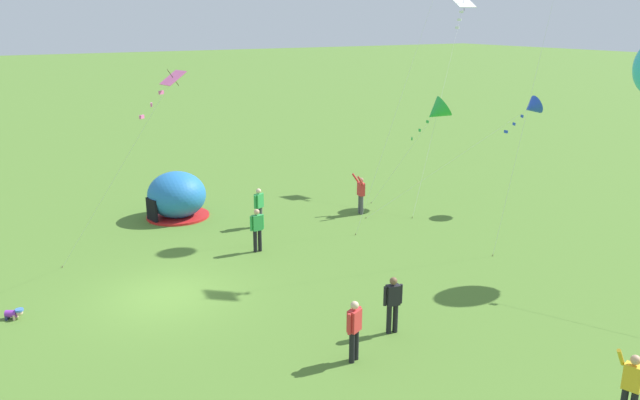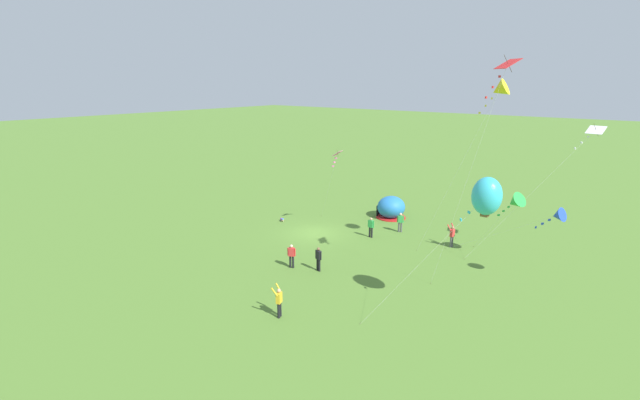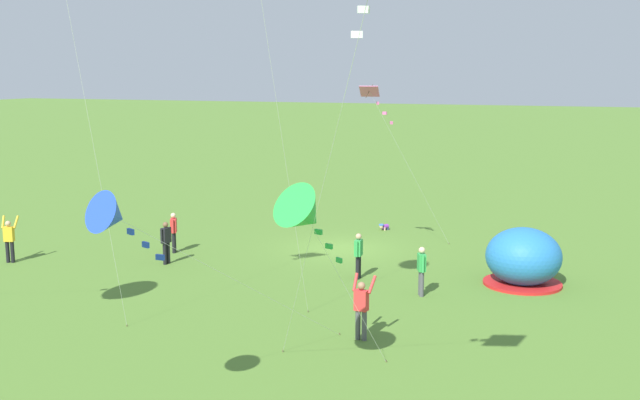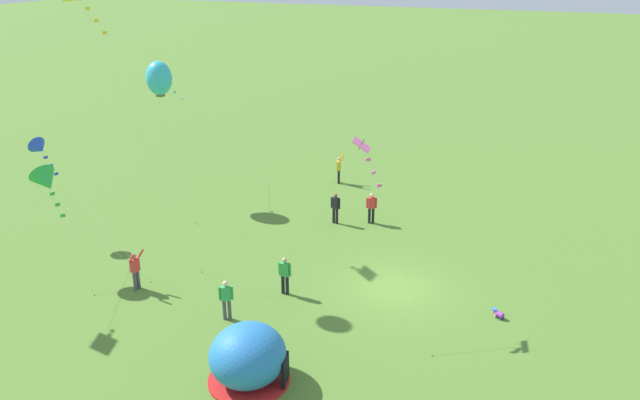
{
  "view_description": "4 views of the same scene",
  "coord_description": "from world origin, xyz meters",
  "px_view_note": "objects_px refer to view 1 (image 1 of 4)",
  "views": [
    {
      "loc": [
        18.66,
        -4.97,
        8.75
      ],
      "look_at": [
        3.28,
        3.92,
        3.53
      ],
      "focal_mm": 35.0,
      "sensor_mm": 36.0,
      "label": 1
    },
    {
      "loc": [
        26.9,
        21.74,
        12.57
      ],
      "look_at": [
        2.02,
        2.2,
        3.8
      ],
      "focal_mm": 24.0,
      "sensor_mm": 36.0,
      "label": 2
    },
    {
      "loc": [
        -10.38,
        30.07,
        7.6
      ],
      "look_at": [
        -0.45,
        3.68,
        2.78
      ],
      "focal_mm": 42.0,
      "sensor_mm": 36.0,
      "label": 3
    },
    {
      "loc": [
        -23.43,
        -5.85,
        13.65
      ],
      "look_at": [
        2.76,
        4.66,
        2.46
      ],
      "focal_mm": 35.0,
      "sensor_mm": 36.0,
      "label": 4
    }
  ],
  "objects_px": {
    "toddler_crawling": "(14,313)",
    "kite_white": "(463,8)",
    "person_flying_kite": "(361,193)",
    "person_arms_raised": "(631,385)",
    "person_far_back": "(259,205)",
    "kite_pink": "(166,88)",
    "person_strolling": "(393,302)",
    "kite_blue": "(531,107)",
    "person_near_tent": "(257,228)",
    "popup_tent": "(177,196)",
    "kite_green": "(437,112)",
    "person_with_toddler": "(354,328)"
  },
  "relations": [
    {
      "from": "toddler_crawling",
      "to": "kite_white",
      "type": "bearing_deg",
      "value": 105.16
    },
    {
      "from": "person_flying_kite",
      "to": "person_arms_raised",
      "type": "xyz_separation_m",
      "value": [
        15.97,
        -3.47,
        0.0
      ]
    },
    {
      "from": "person_far_back",
      "to": "kite_white",
      "type": "distance_m",
      "value": 15.3
    },
    {
      "from": "person_arms_raised",
      "to": "kite_pink",
      "type": "distance_m",
      "value": 15.75
    },
    {
      "from": "person_strolling",
      "to": "person_far_back",
      "type": "distance_m",
      "value": 10.57
    },
    {
      "from": "toddler_crawling",
      "to": "person_arms_raised",
      "type": "relative_size",
      "value": 0.29
    },
    {
      "from": "kite_blue",
      "to": "toddler_crawling",
      "type": "bearing_deg",
      "value": -88.4
    },
    {
      "from": "person_near_tent",
      "to": "kite_white",
      "type": "relative_size",
      "value": 0.17
    },
    {
      "from": "popup_tent",
      "to": "kite_white",
      "type": "relative_size",
      "value": 0.28
    },
    {
      "from": "person_arms_raised",
      "to": "kite_green",
      "type": "distance_m",
      "value": 18.05
    },
    {
      "from": "kite_green",
      "to": "kite_blue",
      "type": "bearing_deg",
      "value": 47.45
    },
    {
      "from": "person_flying_kite",
      "to": "kite_green",
      "type": "relative_size",
      "value": 0.37
    },
    {
      "from": "popup_tent",
      "to": "toddler_crawling",
      "type": "distance_m",
      "value": 10.42
    },
    {
      "from": "popup_tent",
      "to": "kite_white",
      "type": "height_order",
      "value": "kite_white"
    },
    {
      "from": "popup_tent",
      "to": "kite_pink",
      "type": "distance_m",
      "value": 8.58
    },
    {
      "from": "person_near_tent",
      "to": "kite_pink",
      "type": "distance_m",
      "value": 6.49
    },
    {
      "from": "person_far_back",
      "to": "toddler_crawling",
      "type": "bearing_deg",
      "value": -67.44
    },
    {
      "from": "person_with_toddler",
      "to": "kite_green",
      "type": "height_order",
      "value": "kite_green"
    },
    {
      "from": "person_arms_raised",
      "to": "kite_blue",
      "type": "bearing_deg",
      "value": 140.21
    },
    {
      "from": "person_with_toddler",
      "to": "kite_green",
      "type": "xyz_separation_m",
      "value": [
        -10.65,
        11.54,
        3.47
      ]
    },
    {
      "from": "person_strolling",
      "to": "person_flying_kite",
      "type": "xyz_separation_m",
      "value": [
        -9.92,
        5.49,
        0.03
      ]
    },
    {
      "from": "person_flying_kite",
      "to": "person_with_toddler",
      "type": "height_order",
      "value": "person_flying_kite"
    },
    {
      "from": "person_near_tent",
      "to": "kite_green",
      "type": "bearing_deg",
      "value": 101.09
    },
    {
      "from": "person_arms_raised",
      "to": "kite_blue",
      "type": "relative_size",
      "value": 0.23
    },
    {
      "from": "toddler_crawling",
      "to": "person_with_toddler",
      "type": "xyz_separation_m",
      "value": [
        7.13,
        7.58,
        0.79
      ]
    },
    {
      "from": "person_near_tent",
      "to": "kite_white",
      "type": "xyz_separation_m",
      "value": [
        -4.69,
        14.04,
        8.25
      ]
    },
    {
      "from": "kite_pink",
      "to": "kite_green",
      "type": "distance_m",
      "value": 14.07
    },
    {
      "from": "kite_white",
      "to": "popup_tent",
      "type": "bearing_deg",
      "value": -94.21
    },
    {
      "from": "person_arms_raised",
      "to": "kite_pink",
      "type": "bearing_deg",
      "value": -156.1
    },
    {
      "from": "person_flying_kite",
      "to": "kite_pink",
      "type": "height_order",
      "value": "kite_pink"
    },
    {
      "from": "toddler_crawling",
      "to": "person_far_back",
      "type": "height_order",
      "value": "person_far_back"
    },
    {
      "from": "kite_white",
      "to": "kite_green",
      "type": "relative_size",
      "value": 1.92
    },
    {
      "from": "toddler_crawling",
      "to": "person_with_toddler",
      "type": "distance_m",
      "value": 10.44
    },
    {
      "from": "person_strolling",
      "to": "kite_blue",
      "type": "height_order",
      "value": "kite_blue"
    },
    {
      "from": "person_arms_raised",
      "to": "kite_white",
      "type": "xyz_separation_m",
      "value": [
        -18.6,
        11.36,
        8.22
      ]
    },
    {
      "from": "kite_white",
      "to": "kite_green",
      "type": "height_order",
      "value": "kite_white"
    },
    {
      "from": "person_near_tent",
      "to": "kite_pink",
      "type": "height_order",
      "value": "kite_pink"
    },
    {
      "from": "person_with_toddler",
      "to": "kite_pink",
      "type": "bearing_deg",
      "value": -165.24
    },
    {
      "from": "person_near_tent",
      "to": "toddler_crawling",
      "type": "bearing_deg",
      "value": -80.37
    },
    {
      "from": "popup_tent",
      "to": "person_with_toddler",
      "type": "bearing_deg",
      "value": 0.75
    },
    {
      "from": "toddler_crawling",
      "to": "kite_blue",
      "type": "relative_size",
      "value": 0.07
    },
    {
      "from": "person_flying_kite",
      "to": "person_with_toddler",
      "type": "relative_size",
      "value": 1.1
    },
    {
      "from": "person_with_toddler",
      "to": "popup_tent",
      "type": "bearing_deg",
      "value": -179.25
    },
    {
      "from": "popup_tent",
      "to": "kite_pink",
      "type": "xyz_separation_m",
      "value": [
        6.25,
        -1.97,
        5.54
      ]
    },
    {
      "from": "person_with_toddler",
      "to": "kite_white",
      "type": "height_order",
      "value": "kite_white"
    },
    {
      "from": "person_strolling",
      "to": "person_flying_kite",
      "type": "height_order",
      "value": "person_flying_kite"
    },
    {
      "from": "person_strolling",
      "to": "person_near_tent",
      "type": "relative_size",
      "value": 1.0
    },
    {
      "from": "toddler_crawling",
      "to": "person_near_tent",
      "type": "relative_size",
      "value": 0.31
    },
    {
      "from": "kite_green",
      "to": "person_flying_kite",
      "type": "bearing_deg",
      "value": -90.23
    },
    {
      "from": "person_far_back",
      "to": "kite_white",
      "type": "xyz_separation_m",
      "value": [
        -2.0,
        12.73,
        8.25
      ]
    }
  ]
}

